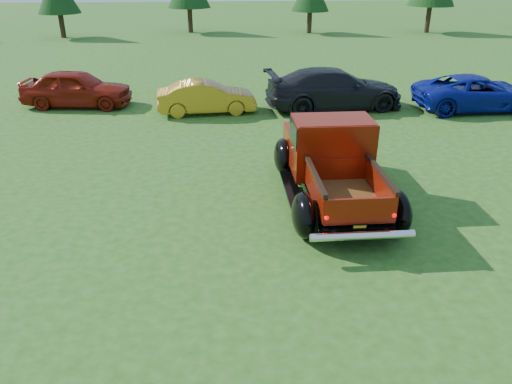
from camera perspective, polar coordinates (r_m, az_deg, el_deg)
name	(u,v)px	position (r m, az deg, el deg)	size (l,w,h in m)	color
ground	(273,233)	(10.60, 1.97, -4.65)	(120.00, 120.00, 0.00)	#295217
pickup_truck	(331,159)	(12.06, 8.53, 3.71)	(2.43, 5.18, 1.91)	black
show_car_red	(76,88)	(20.78, -19.83, 11.11)	(1.66, 4.12, 1.40)	maroon
show_car_yellow	(206,97)	(18.80, -5.69, 10.73)	(1.25, 3.59, 1.18)	#C6881A
show_car_grey	(334,89)	(19.51, 8.93, 11.58)	(2.11, 5.19, 1.51)	black
show_car_blue	(477,93)	(20.87, 23.94, 10.33)	(2.14, 4.65, 1.29)	navy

